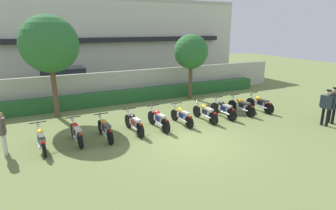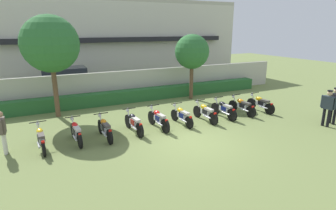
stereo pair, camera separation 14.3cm
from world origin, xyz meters
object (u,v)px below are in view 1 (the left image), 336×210
motorcycle_in_row_5 (182,116)px  motorcycle_in_row_8 (241,106)px  motorcycle_in_row_1 (76,132)px  officer_0 (327,105)px  parked_car (66,82)px  motorcycle_in_row_3 (134,123)px  motorcycle_in_row_4 (158,119)px  tree_near_inspector (49,44)px  officer_1 (333,102)px  motorcycle_in_row_0 (41,139)px  motorcycle_in_row_7 (223,109)px  inspector_person (2,130)px  motorcycle_in_row_6 (205,112)px  motorcycle_in_row_2 (105,128)px  tree_far_side (191,52)px  motorcycle_in_row_9 (260,103)px

motorcycle_in_row_5 → motorcycle_in_row_8: (3.59, 0.04, 0.01)m
motorcycle_in_row_1 → officer_0: 10.98m
parked_car → officer_0: 15.05m
motorcycle_in_row_3 → motorcycle_in_row_4: 1.15m
tree_near_inspector → motorcycle_in_row_3: size_ratio=2.59×
motorcycle_in_row_1 → officer_1: (11.14, -2.93, 0.57)m
motorcycle_in_row_0 → motorcycle_in_row_7: 8.36m
motorcycle_in_row_0 → officer_0: size_ratio=1.13×
motorcycle_in_row_1 → officer_1: 11.54m
motorcycle_in_row_0 → motorcycle_in_row_1: size_ratio=1.05×
inspector_person → motorcycle_in_row_6: bearing=-0.8°
motorcycle_in_row_2 → officer_1: size_ratio=1.10×
parked_car → motorcycle_in_row_3: 8.47m
motorcycle_in_row_6 → officer_1: size_ratio=1.11×
tree_near_inspector → motorcycle_in_row_4: 6.32m
parked_car → motorcycle_in_row_6: 9.89m
motorcycle_in_row_6 → officer_1: (5.15, -2.94, 0.58)m
motorcycle_in_row_5 → officer_1: 7.10m
motorcycle_in_row_7 → motorcycle_in_row_8: motorcycle_in_row_7 is taller
tree_near_inspector → motorcycle_in_row_2: 5.29m
tree_far_side → motorcycle_in_row_8: size_ratio=2.11×
tree_near_inspector → officer_0: (10.90, -6.92, -2.61)m
motorcycle_in_row_6 → tree_near_inspector: bearing=55.3°
motorcycle_in_row_3 → motorcycle_in_row_7: size_ratio=1.03×
tree_near_inspector → motorcycle_in_row_1: (0.36, -3.89, -3.16)m
motorcycle_in_row_5 → motorcycle_in_row_7: 2.38m
motorcycle_in_row_8 → officer_1: (2.82, -3.03, 0.58)m
tree_near_inspector → motorcycle_in_row_1: size_ratio=2.76×
motorcycle_in_row_7 → officer_0: (3.43, -3.06, 0.55)m
motorcycle_in_row_3 → motorcycle_in_row_4: bearing=-94.3°
motorcycle_in_row_6 → motorcycle_in_row_0: bearing=87.4°
motorcycle_in_row_5 → motorcycle_in_row_6: motorcycle_in_row_6 is taller
tree_far_side → inspector_person: 11.05m
motorcycle_in_row_7 → motorcycle_in_row_1: bearing=86.9°
tree_near_inspector → motorcycle_in_row_7: tree_near_inspector is taller
motorcycle_in_row_2 → motorcycle_in_row_3: (1.28, 0.14, 0.01)m
motorcycle_in_row_6 → motorcycle_in_row_7: (1.12, 0.03, 0.01)m
motorcycle_in_row_0 → motorcycle_in_row_7: motorcycle_in_row_7 is taller
tree_near_inspector → inspector_person: bearing=-118.9°
motorcycle_in_row_0 → motorcycle_in_row_3: bearing=-92.1°
tree_near_inspector → motorcycle_in_row_8: bearing=-23.6°
motorcycle_in_row_9 → motorcycle_in_row_5: bearing=84.8°
motorcycle_in_row_8 → motorcycle_in_row_3: bearing=86.3°
parked_car → motorcycle_in_row_5: parked_car is taller
motorcycle_in_row_2 → tree_far_side: bearing=-59.8°
motorcycle_in_row_8 → motorcycle_in_row_4: bearing=86.6°
motorcycle_in_row_7 → motorcycle_in_row_6: bearing=88.0°
tree_near_inspector → officer_1: size_ratio=2.91×
motorcycle_in_row_0 → motorcycle_in_row_1: motorcycle_in_row_1 is taller
motorcycle_in_row_0 → motorcycle_in_row_2: 2.37m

